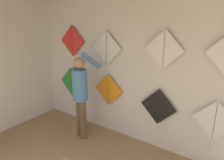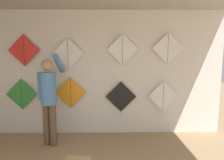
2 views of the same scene
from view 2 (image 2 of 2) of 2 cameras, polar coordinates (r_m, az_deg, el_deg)
The scene contains 10 objects.
back_panel at distance 4.02m, azimuth -5.09°, elevation 2.11°, with size 5.75×0.06×2.80m, color silver.
shopkeeper at distance 3.67m, azimuth -19.95°, elevation -4.45°, with size 0.45×0.58×1.84m.
kite_0 at distance 4.46m, azimuth -27.41°, elevation -4.13°, with size 0.70×0.01×0.70m.
kite_1 at distance 4.07m, azimuth -13.34°, elevation -4.05°, with size 0.70×0.01×0.70m.
kite_2 at distance 4.01m, azimuth 2.93°, elevation -5.71°, with size 0.70×0.04×0.84m.
kite_3 at distance 4.18m, azimuth 16.38°, elevation -5.50°, with size 0.70×0.04×0.91m.
kite_4 at distance 4.34m, azimuth -26.84°, elevation 8.65°, with size 0.70×0.01×0.70m.
kite_5 at distance 4.01m, azimuth -14.20°, elevation 8.42°, with size 0.70×0.01×0.70m.
kite_6 at distance 3.92m, azimuth 3.51°, elevation 9.91°, with size 0.70×0.01×0.70m.
kite_7 at distance 4.11m, azimuth 17.81°, elevation 9.85°, with size 0.70×0.01×0.70m.
Camera 2 is at (0.31, -0.62, 1.73)m, focal length 28.00 mm.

